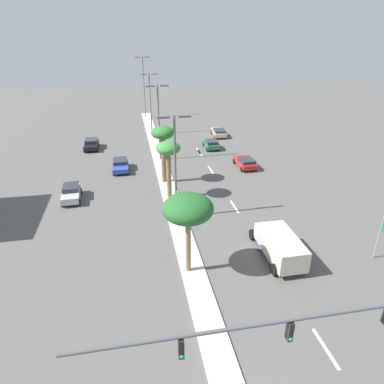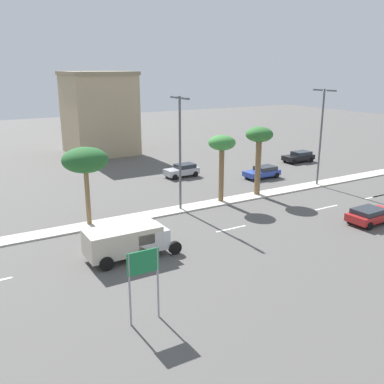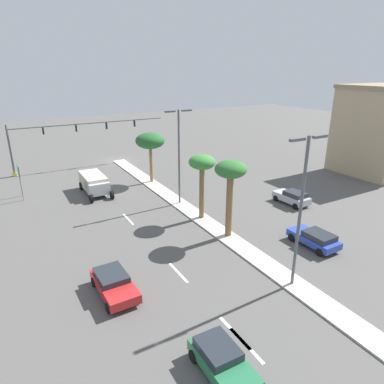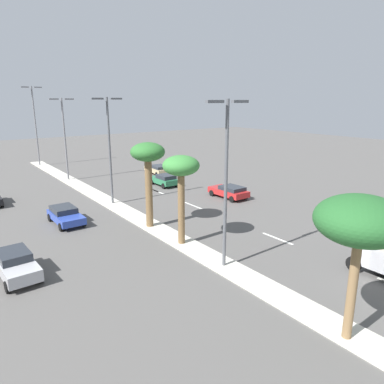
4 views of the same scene
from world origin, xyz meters
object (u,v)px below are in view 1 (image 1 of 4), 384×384
street_lamp_trailing (159,117)px  sedan_red_mid (245,162)px  palm_tree_right (188,209)px  palm_tree_near (163,137)px  palm_tree_far (168,151)px  street_lamp_near (150,99)px  sedan_blue_inboard (120,165)px  sedan_black_right (91,144)px  street_lamp_center (175,160)px  sedan_green_rear (211,144)px  street_lamp_outboard (144,83)px  box_truck (279,244)px  sedan_tan_trailing (219,132)px  sedan_silver_near (71,193)px

street_lamp_trailing → sedan_red_mid: 12.81m
palm_tree_right → palm_tree_near: (0.12, 16.79, 0.31)m
palm_tree_far → street_lamp_trailing: street_lamp_trailing is taller
street_lamp_near → sedan_blue_inboard: street_lamp_near is taller
palm_tree_right → sedan_black_right: size_ratio=1.45×
street_lamp_trailing → street_lamp_center: bearing=-90.6°
street_lamp_near → sedan_green_rear: street_lamp_near is taller
street_lamp_outboard → sedan_green_rear: 25.05m
street_lamp_near → street_lamp_center: bearing=-90.1°
street_lamp_outboard → box_truck: size_ratio=1.90×
street_lamp_outboard → box_truck: street_lamp_outboard is taller
street_lamp_outboard → sedan_green_rear: (8.42, -22.80, -6.07)m
palm_tree_near → sedan_blue_inboard: (-5.07, 4.87, -4.81)m
sedan_blue_inboard → sedan_green_rear: (13.46, 6.48, 0.02)m
street_lamp_outboard → sedan_red_mid: size_ratio=2.67×
street_lamp_center → box_truck: street_lamp_center is taller
sedan_black_right → sedan_blue_inboard: sedan_black_right is taller
sedan_black_right → street_lamp_trailing: bearing=-34.7°
street_lamp_center → sedan_black_right: size_ratio=2.29×
street_lamp_trailing → box_truck: size_ratio=1.62×
sedan_black_right → sedan_blue_inboard: bearing=-65.9°
street_lamp_center → box_truck: size_ratio=1.59×
sedan_tan_trailing → sedan_red_mid: 14.72m
palm_tree_near → street_lamp_trailing: 7.86m
sedan_tan_trailing → box_truck: 34.13m
street_lamp_trailing → street_lamp_near: (-0.11, 13.16, -0.00)m
sedan_blue_inboard → street_lamp_outboard: bearing=80.2°
palm_tree_right → sedan_tan_trailing: palm_tree_right is taller
palm_tree_far → palm_tree_near: size_ratio=0.93×
box_truck → street_lamp_center: bearing=132.4°
sedan_blue_inboard → box_truck: 24.42m
palm_tree_near → street_lamp_near: (0.22, 21.00, 0.39)m
sedan_green_rear → sedan_red_mid: bearing=-73.3°
sedan_black_right → sedan_tan_trailing: size_ratio=0.90×
street_lamp_outboard → box_truck: 51.25m
street_lamp_outboard → sedan_red_mid: 33.70m
street_lamp_outboard → sedan_red_mid: bearing=-70.7°
sedan_black_right → sedan_silver_near: sedan_silver_near is taller
street_lamp_center → street_lamp_outboard: (-0.20, 42.82, 0.99)m
street_lamp_center → street_lamp_near: size_ratio=0.98×
sedan_silver_near → sedan_red_mid: (21.07, 5.61, -0.06)m
street_lamp_trailing → sedan_blue_inboard: (-5.40, -2.97, -5.20)m
palm_tree_far → street_lamp_trailing: (0.26, 12.15, 0.69)m
street_lamp_trailing → sedan_silver_near: street_lamp_trailing is taller
palm_tree_far → sedan_green_rear: bearing=62.0°
box_truck → street_lamp_trailing: bearing=105.7°
palm_tree_near → sedan_green_rear: size_ratio=1.71×
palm_tree_far → sedan_green_rear: 18.29m
palm_tree_far → sedan_black_right: size_ratio=1.45×
street_lamp_trailing → sedan_tan_trailing: size_ratio=2.11×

